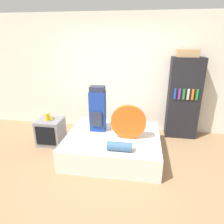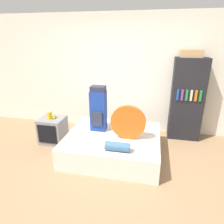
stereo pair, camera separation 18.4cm
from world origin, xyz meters
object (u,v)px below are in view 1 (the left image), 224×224
Objects in this scene: canister at (47,116)px; cardboard_box at (188,53)px; backpack at (98,110)px; sleeping_roll at (119,146)px; bookshelf at (184,99)px; television at (51,131)px; tent_bag at (128,122)px.

cardboard_box is (2.70, 0.81, 1.19)m from canister.
cardboard_box is at bearing 26.54° from backpack.
sleeping_roll is 0.23× the size of bookshelf.
canister is 2.86m from bookshelf.
bookshelf is 4.19× the size of cardboard_box.
bookshelf reaches higher than sleeping_roll.
cardboard_box is at bearing 16.41° from television.
sleeping_roll is at bearing -128.20° from bookshelf.
tent_bag reaches higher than sleeping_roll.
television is at bearing 42.68° from canister.
backpack reaches higher than canister.
bookshelf is (1.09, 1.06, 0.16)m from tent_bag.
canister is at bearing 178.94° from backpack.
backpack is 1.16m from television.
backpack reaches higher than sleeping_roll.
backpack is at bearing 157.49° from tent_bag.
cardboard_box is at bearing 45.53° from tent_bag.
bookshelf reaches higher than tent_bag.
bookshelf is (2.73, 0.79, 0.26)m from canister.
backpack is at bearing -153.46° from cardboard_box.
backpack reaches higher than television.
backpack is 0.93m from sleeping_roll.
backpack is 1.40× the size of tent_bag.
cardboard_box reaches higher than bookshelf.
cardboard_box is at bearing 16.69° from canister.
sleeping_roll is 2.37× the size of canister.
bookshelf is at bearing 25.71° from backpack.
canister is at bearing -163.31° from cardboard_box.
bookshelf reaches higher than television.
bookshelf is at bearing 51.80° from sleeping_roll.
backpack is at bearing -154.29° from bookshelf.
sleeping_roll is at bearing -127.15° from cardboard_box.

